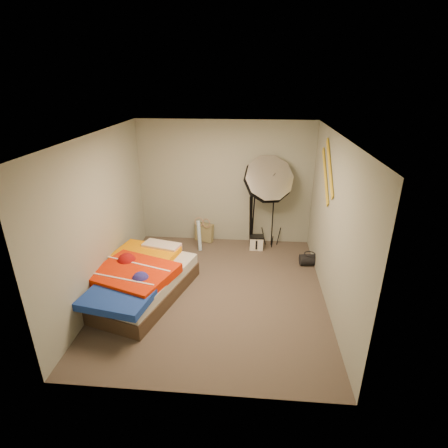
# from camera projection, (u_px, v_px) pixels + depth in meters

# --- Properties ---
(floor) EXTENTS (4.00, 4.00, 0.00)m
(floor) POSITION_uv_depth(u_px,v_px,m) (215.00, 292.00, 5.70)
(floor) COLOR brown
(floor) RESTS_ON ground
(ceiling) EXTENTS (4.00, 4.00, 0.00)m
(ceiling) POSITION_uv_depth(u_px,v_px,m) (213.00, 136.00, 4.73)
(ceiling) COLOR silver
(ceiling) RESTS_ON wall_back
(wall_back) EXTENTS (3.50, 0.00, 3.50)m
(wall_back) POSITION_uv_depth(u_px,v_px,m) (225.00, 183.00, 7.05)
(wall_back) COLOR gray
(wall_back) RESTS_ON floor
(wall_front) EXTENTS (3.50, 0.00, 3.50)m
(wall_front) POSITION_uv_depth(u_px,v_px,m) (191.00, 299.00, 3.38)
(wall_front) COLOR gray
(wall_front) RESTS_ON floor
(wall_left) EXTENTS (0.00, 4.00, 4.00)m
(wall_left) POSITION_uv_depth(u_px,v_px,m) (101.00, 217.00, 5.35)
(wall_left) COLOR gray
(wall_left) RESTS_ON floor
(wall_right) EXTENTS (0.00, 4.00, 4.00)m
(wall_right) POSITION_uv_depth(u_px,v_px,m) (333.00, 225.00, 5.07)
(wall_right) COLOR gray
(wall_right) RESTS_ON floor
(tote_bag) EXTENTS (0.42, 0.29, 0.40)m
(tote_bag) POSITION_uv_depth(u_px,v_px,m) (204.00, 232.00, 7.40)
(tote_bag) COLOR #9B905E
(tote_bag) RESTS_ON floor
(wrapping_roll) EXTENTS (0.13, 0.19, 0.61)m
(wrapping_roll) POSITION_uv_depth(u_px,v_px,m) (199.00, 236.00, 6.98)
(wrapping_roll) COLOR #67A8D9
(wrapping_roll) RESTS_ON floor
(camera_case) EXTENTS (0.27, 0.19, 0.27)m
(camera_case) POSITION_uv_depth(u_px,v_px,m) (256.00, 243.00, 7.06)
(camera_case) COLOR white
(camera_case) RESTS_ON floor
(duffel_bag) EXTENTS (0.36, 0.24, 0.21)m
(duffel_bag) POSITION_uv_depth(u_px,v_px,m) (309.00, 260.00, 6.47)
(duffel_bag) COLOR black
(duffel_bag) RESTS_ON floor
(wall_stripe_upper) EXTENTS (0.02, 0.91, 0.78)m
(wall_stripe_upper) POSITION_uv_depth(u_px,v_px,m) (330.00, 168.00, 5.35)
(wall_stripe_upper) COLOR gold
(wall_stripe_upper) RESTS_ON wall_right
(wall_stripe_lower) EXTENTS (0.02, 0.91, 0.78)m
(wall_stripe_lower) POSITION_uv_depth(u_px,v_px,m) (325.00, 176.00, 5.66)
(wall_stripe_lower) COLOR gold
(wall_stripe_lower) RESTS_ON wall_right
(bed) EXTENTS (1.76, 2.23, 0.55)m
(bed) POSITION_uv_depth(u_px,v_px,m) (137.00, 280.00, 5.52)
(bed) COLOR #453325
(bed) RESTS_ON floor
(photo_umbrella) EXTENTS (1.11, 0.81, 2.00)m
(photo_umbrella) POSITION_uv_depth(u_px,v_px,m) (268.00, 180.00, 6.60)
(photo_umbrella) COLOR black
(photo_umbrella) RESTS_ON floor
(camera_tripod) EXTENTS (0.07, 0.07, 1.22)m
(camera_tripod) POSITION_uv_depth(u_px,v_px,m) (251.00, 215.00, 6.92)
(camera_tripod) COLOR black
(camera_tripod) RESTS_ON floor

